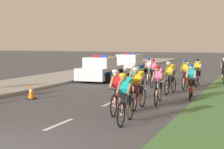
{
  "coord_description": "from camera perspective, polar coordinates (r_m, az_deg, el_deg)",
  "views": [
    {
      "loc": [
        5.28,
        -6.01,
        2.39
      ],
      "look_at": [
        -0.09,
        7.19,
        1.1
      ],
      "focal_mm": 56.68,
      "sensor_mm": 36.0,
      "label": 1
    }
  ],
  "objects": [
    {
      "name": "sidewalk_slab",
      "position": [
        23.54,
        -9.12,
        -0.57
      ],
      "size": [
        4.11,
        60.0,
        0.12
      ],
      "primitive_type": "cube",
      "color": "#A3A099",
      "rests_on": "ground"
    },
    {
      "name": "kerb_edge",
      "position": [
        22.58,
        -4.83,
        -0.76
      ],
      "size": [
        0.16,
        60.0,
        0.13
      ],
      "primitive_type": "cube",
      "color": "#9E9E99",
      "rests_on": "ground"
    },
    {
      "name": "lane_markings_centre",
      "position": [
        14.1,
        -0.2,
        -4.58
      ],
      "size": [
        0.14,
        17.6,
        0.01
      ],
      "color": "white",
      "rests_on": "ground"
    },
    {
      "name": "cyclist_lead",
      "position": [
        10.42,
        2.22,
        -3.69
      ],
      "size": [
        0.44,
        1.72,
        1.56
      ],
      "color": "black",
      "rests_on": "ground"
    },
    {
      "name": "cyclist_second",
      "position": [
        11.79,
        0.92,
        -2.65
      ],
      "size": [
        0.45,
        1.72,
        1.56
      ],
      "color": "black",
      "rests_on": "ground"
    },
    {
      "name": "cyclist_third",
      "position": [
        12.66,
        4.23,
        -2.12
      ],
      "size": [
        0.42,
        1.72,
        1.56
      ],
      "color": "black",
      "rests_on": "ground"
    },
    {
      "name": "cyclist_fourth",
      "position": [
        13.94,
        7.45,
        -1.48
      ],
      "size": [
        0.45,
        1.72,
        1.56
      ],
      "color": "black",
      "rests_on": "ground"
    },
    {
      "name": "cyclist_fifth",
      "position": [
        15.16,
        3.78,
        -0.91
      ],
      "size": [
        0.45,
        1.72,
        1.56
      ],
      "color": "black",
      "rests_on": "ground"
    },
    {
      "name": "cyclist_sixth",
      "position": [
        16.63,
        9.38,
        -0.43
      ],
      "size": [
        0.44,
        1.72,
        1.56
      ],
      "color": "black",
      "rests_on": "ground"
    },
    {
      "name": "cyclist_seventh",
      "position": [
        15.39,
        12.68,
        -0.93
      ],
      "size": [
        0.44,
        1.72,
        1.56
      ],
      "color": "black",
      "rests_on": "ground"
    },
    {
      "name": "cyclist_eighth",
      "position": [
        19.28,
        6.8,
        0.37
      ],
      "size": [
        0.42,
        1.72,
        1.56
      ],
      "color": "black",
      "rests_on": "ground"
    },
    {
      "name": "cyclist_ninth",
      "position": [
        18.68,
        11.77,
        0.14
      ],
      "size": [
        0.42,
        1.72,
        1.56
      ],
      "color": "black",
      "rests_on": "ground"
    },
    {
      "name": "cyclist_tenth",
      "position": [
        20.73,
        5.99,
        0.71
      ],
      "size": [
        0.44,
        1.72,
        1.56
      ],
      "color": "black",
      "rests_on": "ground"
    },
    {
      "name": "cyclist_eleventh",
      "position": [
        19.92,
        13.64,
        0.41
      ],
      "size": [
        0.42,
        1.72,
        1.56
      ],
      "color": "black",
      "rests_on": "ground"
    },
    {
      "name": "cyclist_twelfth",
      "position": [
        21.37,
        17.65,
        0.63
      ],
      "size": [
        0.45,
        1.72,
        1.56
      ],
      "color": "black",
      "rests_on": "ground"
    },
    {
      "name": "police_car_nearest",
      "position": [
        22.36,
        -1.83,
        0.79
      ],
      "size": [
        2.25,
        4.52,
        1.59
      ],
      "color": "silver",
      "rests_on": "ground"
    },
    {
      "name": "police_car_second",
      "position": [
        27.62,
        2.93,
        1.62
      ],
      "size": [
        2.08,
        4.44,
        1.59
      ],
      "color": "silver",
      "rests_on": "ground"
    },
    {
      "name": "traffic_cone_near",
      "position": [
        15.37,
        -12.91,
        -2.73
      ],
      "size": [
        0.36,
        0.36,
        0.64
      ],
      "color": "black",
      "rests_on": "ground"
    }
  ]
}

